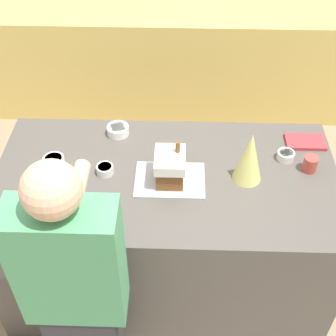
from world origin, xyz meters
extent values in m
plane|color=gray|center=(0.00, 0.00, 0.00)|extent=(12.00, 12.00, 0.00)
cube|color=#DBBC60|center=(0.00, 1.93, 0.47)|extent=(6.00, 0.60, 0.94)
cube|color=#514C47|center=(0.00, 0.00, 0.45)|extent=(1.87, 0.97, 0.89)
cube|color=#B2B2BC|center=(0.02, -0.03, 0.90)|extent=(0.37, 0.27, 0.01)
cube|color=brown|center=(0.02, -0.03, 0.96)|extent=(0.14, 0.18, 0.11)
cube|color=white|center=(0.02, -0.03, 1.04)|extent=(0.16, 0.20, 0.06)
cylinder|color=brown|center=(0.06, 0.00, 1.10)|extent=(0.02, 0.02, 0.06)
cone|color=#DBD675|center=(0.43, 0.00, 1.04)|extent=(0.15, 0.15, 0.30)
cylinder|color=white|center=(-0.33, 0.02, 0.92)|extent=(0.09, 0.09, 0.05)
cylinder|color=brown|center=(-0.33, 0.02, 0.94)|extent=(0.08, 0.08, 0.01)
cylinder|color=silver|center=(0.66, 0.16, 0.92)|extent=(0.10, 0.10, 0.05)
cylinder|color=green|center=(0.66, 0.16, 0.94)|extent=(0.08, 0.08, 0.01)
cylinder|color=white|center=(-0.62, 0.07, 0.92)|extent=(0.12, 0.12, 0.05)
cylinder|color=pink|center=(-0.62, 0.07, 0.94)|extent=(0.10, 0.10, 0.01)
cylinder|color=white|center=(-0.30, 0.35, 0.92)|extent=(0.13, 0.13, 0.05)
cylinder|color=green|center=(-0.30, 0.35, 0.94)|extent=(0.11, 0.11, 0.01)
cube|color=#B23338|center=(0.80, 0.30, 0.90)|extent=(0.22, 0.14, 0.02)
cylinder|color=#B24238|center=(0.78, 0.07, 0.94)|extent=(0.08, 0.08, 0.09)
cube|color=#4C9966|center=(-0.36, -0.73, 1.10)|extent=(0.43, 0.19, 0.63)
sphere|color=#DBAD89|center=(-0.36, -0.73, 1.52)|extent=(0.21, 0.21, 0.21)
cylinder|color=#DBAD89|center=(-0.36, -0.51, 1.24)|extent=(0.07, 0.43, 0.07)
camera|label=1|loc=(0.07, -1.80, 2.65)|focal=50.00mm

